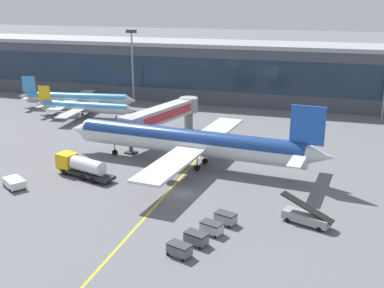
{
  "coord_description": "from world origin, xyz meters",
  "views": [
    {
      "loc": [
        20.19,
        -61.09,
        27.46
      ],
      "look_at": [
        -1.31,
        9.74,
        4.5
      ],
      "focal_mm": 44.89,
      "sensor_mm": 36.0,
      "label": 1
    }
  ],
  "objects_px": {
    "fuel_tanker": "(81,166)",
    "baggage_cart_0": "(179,250)",
    "pushback_tug": "(14,183)",
    "main_airliner": "(190,142)",
    "baggage_cart_3": "(226,218)",
    "baggage_cart_1": "(196,238)",
    "baggage_cart_2": "(211,228)",
    "commuter_jet_near": "(76,98)",
    "commuter_jet_far": "(84,107)",
    "belt_loader": "(306,217)"
  },
  "relations": [
    {
      "from": "fuel_tanker",
      "to": "baggage_cart_0",
      "type": "distance_m",
      "value": 29.21
    },
    {
      "from": "fuel_tanker",
      "to": "pushback_tug",
      "type": "distance_m",
      "value": 10.21
    },
    {
      "from": "main_airliner",
      "to": "baggage_cart_3",
      "type": "bearing_deg",
      "value": -61.02
    },
    {
      "from": "fuel_tanker",
      "to": "baggage_cart_1",
      "type": "bearing_deg",
      "value": -33.61
    },
    {
      "from": "pushback_tug",
      "to": "baggage_cart_0",
      "type": "bearing_deg",
      "value": -21.08
    },
    {
      "from": "baggage_cart_2",
      "to": "commuter_jet_near",
      "type": "distance_m",
      "value": 74.17
    },
    {
      "from": "baggage_cart_3",
      "to": "commuter_jet_near",
      "type": "relative_size",
      "value": 0.1
    },
    {
      "from": "baggage_cart_0",
      "to": "commuter_jet_far",
      "type": "xyz_separation_m",
      "value": [
        -41.39,
        53.79,
        1.56
      ]
    },
    {
      "from": "commuter_jet_near",
      "to": "baggage_cart_2",
      "type": "bearing_deg",
      "value": -47.88
    },
    {
      "from": "main_airliner",
      "to": "baggage_cart_0",
      "type": "height_order",
      "value": "main_airliner"
    },
    {
      "from": "baggage_cart_2",
      "to": "belt_loader",
      "type": "bearing_deg",
      "value": 28.72
    },
    {
      "from": "pushback_tug",
      "to": "baggage_cart_0",
      "type": "height_order",
      "value": "baggage_cart_0"
    },
    {
      "from": "baggage_cart_1",
      "to": "baggage_cart_3",
      "type": "distance_m",
      "value": 6.4
    },
    {
      "from": "commuter_jet_far",
      "to": "pushback_tug",
      "type": "bearing_deg",
      "value": -74.48
    },
    {
      "from": "baggage_cart_0",
      "to": "baggage_cart_2",
      "type": "xyz_separation_m",
      "value": [
        2.06,
        6.06,
        0.0
      ]
    },
    {
      "from": "main_airliner",
      "to": "baggage_cart_3",
      "type": "relative_size",
      "value": 15.71
    },
    {
      "from": "main_airliner",
      "to": "fuel_tanker",
      "type": "xyz_separation_m",
      "value": [
        -14.87,
        -9.74,
        -2.46
      ]
    },
    {
      "from": "main_airliner",
      "to": "baggage_cart_3",
      "type": "distance_m",
      "value": 22.32
    },
    {
      "from": "main_airliner",
      "to": "commuter_jet_far",
      "type": "relative_size",
      "value": 1.81
    },
    {
      "from": "baggage_cart_2",
      "to": "baggage_cart_3",
      "type": "relative_size",
      "value": 1.0
    },
    {
      "from": "main_airliner",
      "to": "baggage_cart_1",
      "type": "height_order",
      "value": "main_airliner"
    },
    {
      "from": "baggage_cart_0",
      "to": "baggage_cart_2",
      "type": "bearing_deg",
      "value": 71.18
    },
    {
      "from": "baggage_cart_0",
      "to": "commuter_jet_near",
      "type": "height_order",
      "value": "commuter_jet_near"
    },
    {
      "from": "fuel_tanker",
      "to": "baggage_cart_0",
      "type": "relative_size",
      "value": 3.68
    },
    {
      "from": "baggage_cart_0",
      "to": "baggage_cart_1",
      "type": "height_order",
      "value": "same"
    },
    {
      "from": "main_airliner",
      "to": "baggage_cart_3",
      "type": "xyz_separation_m",
      "value": [
        10.69,
        -19.3,
        -3.42
      ]
    },
    {
      "from": "main_airliner",
      "to": "commuter_jet_near",
      "type": "bearing_deg",
      "value": 140.81
    },
    {
      "from": "baggage_cart_1",
      "to": "commuter_jet_far",
      "type": "xyz_separation_m",
      "value": [
        -42.43,
        50.76,
        1.56
      ]
    },
    {
      "from": "main_airliner",
      "to": "baggage_cart_2",
      "type": "bearing_deg",
      "value": -66.61
    },
    {
      "from": "pushback_tug",
      "to": "baggage_cart_3",
      "type": "relative_size",
      "value": 1.48
    },
    {
      "from": "belt_loader",
      "to": "baggage_cart_2",
      "type": "xyz_separation_m",
      "value": [
        -10.73,
        -5.88,
        -0.21
      ]
    },
    {
      "from": "belt_loader",
      "to": "baggage_cart_1",
      "type": "relative_size",
      "value": 2.31
    },
    {
      "from": "baggage_cart_3",
      "to": "baggage_cart_2",
      "type": "bearing_deg",
      "value": -108.82
    },
    {
      "from": "belt_loader",
      "to": "commuter_jet_far",
      "type": "xyz_separation_m",
      "value": [
        -54.18,
        41.85,
        1.35
      ]
    },
    {
      "from": "commuter_jet_far",
      "to": "commuter_jet_near",
      "type": "bearing_deg",
      "value": 130.79
    },
    {
      "from": "main_airliner",
      "to": "commuter_jet_near",
      "type": "height_order",
      "value": "main_airliner"
    },
    {
      "from": "baggage_cart_1",
      "to": "baggage_cart_3",
      "type": "xyz_separation_m",
      "value": [
        2.06,
        6.06,
        0.0
      ]
    },
    {
      "from": "belt_loader",
      "to": "baggage_cart_1",
      "type": "height_order",
      "value": "belt_loader"
    },
    {
      "from": "fuel_tanker",
      "to": "baggage_cart_0",
      "type": "height_order",
      "value": "fuel_tanker"
    },
    {
      "from": "belt_loader",
      "to": "baggage_cart_2",
      "type": "bearing_deg",
      "value": -151.28
    },
    {
      "from": "pushback_tug",
      "to": "commuter_jet_near",
      "type": "xyz_separation_m",
      "value": [
        -18.04,
        49.63,
        1.73
      ]
    },
    {
      "from": "main_airliner",
      "to": "baggage_cart_2",
      "type": "distance_m",
      "value": 24.56
    },
    {
      "from": "belt_loader",
      "to": "commuter_jet_near",
      "type": "bearing_deg",
      "value": 140.91
    },
    {
      "from": "pushback_tug",
      "to": "belt_loader",
      "type": "xyz_separation_m",
      "value": [
        42.42,
        0.51,
        0.14
      ]
    },
    {
      "from": "fuel_tanker",
      "to": "commuter_jet_far",
      "type": "relative_size",
      "value": 0.42
    },
    {
      "from": "fuel_tanker",
      "to": "baggage_cart_2",
      "type": "bearing_deg",
      "value": -27.17
    },
    {
      "from": "commuter_jet_far",
      "to": "baggage_cart_0",
      "type": "bearing_deg",
      "value": -52.42
    },
    {
      "from": "baggage_cart_1",
      "to": "baggage_cart_0",
      "type": "bearing_deg",
      "value": -108.82
    },
    {
      "from": "main_airliner",
      "to": "baggage_cart_0",
      "type": "xyz_separation_m",
      "value": [
        7.59,
        -28.38,
        -3.42
      ]
    },
    {
      "from": "fuel_tanker",
      "to": "belt_loader",
      "type": "xyz_separation_m",
      "value": [
        35.25,
        -6.71,
        -0.76
      ]
    }
  ]
}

